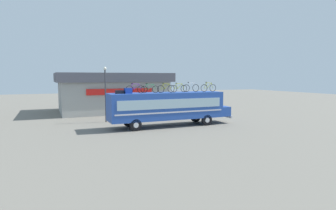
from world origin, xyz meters
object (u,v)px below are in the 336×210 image
object	(u,v)px
luggage_bag_2	(128,91)
rooftop_bicycle_5	(191,88)
bus	(169,106)
rooftop_bicycle_3	(166,89)
street_lamp	(105,90)
luggage_bag_1	(120,92)
rooftop_bicycle_2	(150,89)
rooftop_bicycle_6	(208,88)
rooftop_bicycle_1	(135,89)
rooftop_bicycle_4	(179,88)

from	to	relation	value
luggage_bag_2	rooftop_bicycle_5	world-z (taller)	rooftop_bicycle_5
bus	rooftop_bicycle_3	distance (m)	1.71
luggage_bag_2	rooftop_bicycle_5	size ratio (longest dim) A/B	0.35
luggage_bag_2	street_lamp	size ratio (longest dim) A/B	0.11
street_lamp	bus	bearing A→B (deg)	-43.83
luggage_bag_1	street_lamp	distance (m)	4.76
luggage_bag_1	street_lamp	bearing A→B (deg)	93.55
luggage_bag_2	rooftop_bicycle_3	distance (m)	3.49
rooftop_bicycle_2	rooftop_bicycle_6	world-z (taller)	rooftop_bicycle_6
luggage_bag_2	rooftop_bicycle_3	size ratio (longest dim) A/B	0.36
luggage_bag_1	rooftop_bicycle_1	distance (m)	1.36
rooftop_bicycle_5	street_lamp	bearing A→B (deg)	149.13
luggage_bag_2	rooftop_bicycle_6	bearing A→B (deg)	-1.65
bus	luggage_bag_2	world-z (taller)	luggage_bag_2
rooftop_bicycle_4	street_lamp	size ratio (longest dim) A/B	0.31
rooftop_bicycle_2	rooftop_bicycle_3	xyz separation A→B (m)	(1.48, -0.20, 0.01)
luggage_bag_2	rooftop_bicycle_1	xyz separation A→B (m)	(0.60, -0.13, 0.14)
rooftop_bicycle_2	rooftop_bicycle_6	xyz separation A→B (m)	(5.91, -0.28, 0.03)
rooftop_bicycle_2	rooftop_bicycle_3	bearing A→B (deg)	-7.89
luggage_bag_2	rooftop_bicycle_3	bearing A→B (deg)	-2.54
bus	rooftop_bicycle_3	xyz separation A→B (m)	(-0.39, -0.27, 1.64)
rooftop_bicycle_4	rooftop_bicycle_5	distance (m)	1.40
rooftop_bicycle_1	rooftop_bicycle_5	world-z (taller)	rooftop_bicycle_5
rooftop_bicycle_4	rooftop_bicycle_1	bearing A→B (deg)	-175.42
rooftop_bicycle_1	rooftop_bicycle_3	distance (m)	2.88
rooftop_bicycle_2	rooftop_bicycle_4	xyz separation A→B (m)	(2.96, 0.17, 0.01)
luggage_bag_2	bus	bearing A→B (deg)	1.76
rooftop_bicycle_6	street_lamp	xyz separation A→B (m)	(-8.94, 5.05, -0.32)
street_lamp	rooftop_bicycle_3	bearing A→B (deg)	-47.84
rooftop_bicycle_2	rooftop_bicycle_5	xyz separation A→B (m)	(4.35, 0.36, 0.03)
luggage_bag_1	rooftop_bicycle_6	bearing A→B (deg)	-2.01
rooftop_bicycle_5	street_lamp	distance (m)	8.60
bus	rooftop_bicycle_1	size ratio (longest dim) A/B	6.89
luggage_bag_1	rooftop_bicycle_6	size ratio (longest dim) A/B	0.40
bus	rooftop_bicycle_2	world-z (taller)	rooftop_bicycle_2
rooftop_bicycle_4	rooftop_bicycle_2	bearing A→B (deg)	-176.70
rooftop_bicycle_5	rooftop_bicycle_6	xyz separation A→B (m)	(1.56, -0.64, 0.00)
rooftop_bicycle_5	street_lamp	size ratio (longest dim) A/B	0.31
rooftop_bicycle_1	rooftop_bicycle_5	bearing A→B (deg)	5.34
rooftop_bicycle_6	luggage_bag_2	bearing A→B (deg)	178.35
rooftop_bicycle_4	street_lamp	world-z (taller)	street_lamp
luggage_bag_1	rooftop_bicycle_2	world-z (taller)	rooftop_bicycle_2
rooftop_bicycle_2	rooftop_bicycle_6	size ratio (longest dim) A/B	1.03
luggage_bag_1	rooftop_bicycle_5	size ratio (longest dim) A/B	0.39
luggage_bag_1	rooftop_bicycle_1	bearing A→B (deg)	-8.71
rooftop_bicycle_3	street_lamp	size ratio (longest dim) A/B	0.30
luggage_bag_1	luggage_bag_2	distance (m)	0.74
bus	rooftop_bicycle_4	bearing A→B (deg)	5.32
rooftop_bicycle_1	rooftop_bicycle_6	size ratio (longest dim) A/B	1.02
luggage_bag_1	rooftop_bicycle_4	world-z (taller)	rooftop_bicycle_4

